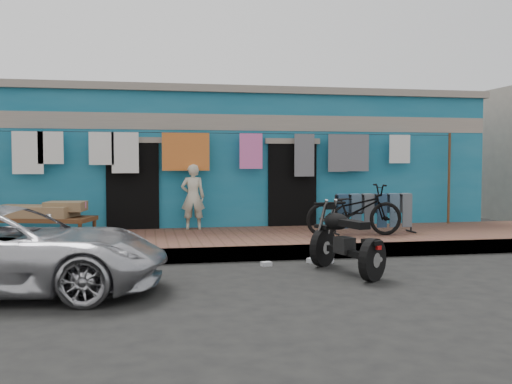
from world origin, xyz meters
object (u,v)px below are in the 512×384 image
Objects in this scene: seated_person at (193,197)px; charpoy at (44,220)px; bicycle at (354,204)px; car at (7,248)px; jeans_rack at (374,213)px; motorcycle at (346,239)px.

seated_person is 2.99m from charpoy.
seated_person is 0.73× the size of bicycle.
bicycle reaches higher than car.
jeans_rack is at bearing -57.24° from bicycle.
jeans_rack is (6.23, 3.09, 0.08)m from car.
bicycle reaches higher than motorcycle.
charpoy is at bearing 82.81° from bicycle.
seated_person reaches higher than car.
seated_person is at bearing -23.99° from car.
bicycle is at bearing 155.42° from seated_person.
car reaches higher than motorcycle.
seated_person is 0.81× the size of jeans_rack.
motorcycle is at bearing -120.11° from jeans_rack.
car reaches higher than charpoy.
motorcycle is 5.87m from charpoy.
jeans_rack is (0.53, 0.32, -0.20)m from bicycle.
charpoy is at bearing 18.21° from seated_person.
car is 1.96× the size of charpoy.
motorcycle is at bearing -33.88° from charpoy.
motorcycle is 3.06m from jeans_rack.
car is 3.73m from charpoy.
seated_person is 0.66× the size of charpoy.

